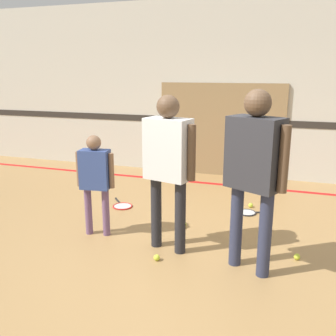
{
  "coord_description": "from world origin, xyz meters",
  "views": [
    {
      "loc": [
        1.04,
        -3.45,
        1.93
      ],
      "look_at": [
        -0.16,
        0.19,
        0.93
      ],
      "focal_mm": 40.0,
      "sensor_mm": 36.0,
      "label": 1
    }
  ],
  "objects_px": {
    "person_instructor": "(168,157)",
    "tennis_ball_stray_left": "(184,224)",
    "person_student_right": "(254,163)",
    "racket_spare_on_floor": "(248,212)",
    "racket_second_spare": "(122,206)",
    "tennis_ball_by_spare_racket": "(251,205)",
    "person_student_left": "(95,175)",
    "tennis_ball_near_instructor": "(157,258)",
    "tennis_ball_stray_right": "(297,257)"
  },
  "relations": [
    {
      "from": "person_student_right",
      "to": "tennis_ball_stray_left",
      "type": "bearing_deg",
      "value": -16.31
    },
    {
      "from": "racket_spare_on_floor",
      "to": "tennis_ball_by_spare_racket",
      "type": "xyz_separation_m",
      "value": [
        0.01,
        0.24,
        0.02
      ]
    },
    {
      "from": "person_student_right",
      "to": "racket_second_spare",
      "type": "relative_size",
      "value": 3.55
    },
    {
      "from": "racket_spare_on_floor",
      "to": "tennis_ball_stray_right",
      "type": "height_order",
      "value": "tennis_ball_stray_right"
    },
    {
      "from": "racket_second_spare",
      "to": "tennis_ball_by_spare_racket",
      "type": "bearing_deg",
      "value": -114.43
    },
    {
      "from": "person_instructor",
      "to": "tennis_ball_by_spare_racket",
      "type": "relative_size",
      "value": 25.75
    },
    {
      "from": "person_student_right",
      "to": "tennis_ball_by_spare_racket",
      "type": "xyz_separation_m",
      "value": [
        -0.17,
        1.8,
        -1.07
      ]
    },
    {
      "from": "tennis_ball_stray_left",
      "to": "racket_spare_on_floor",
      "type": "bearing_deg",
      "value": 45.23
    },
    {
      "from": "person_instructor",
      "to": "racket_second_spare",
      "type": "xyz_separation_m",
      "value": [
        -1.07,
        1.07,
        -1.04
      ]
    },
    {
      "from": "person_student_right",
      "to": "tennis_ball_stray_right",
      "type": "height_order",
      "value": "person_student_right"
    },
    {
      "from": "person_student_right",
      "to": "racket_spare_on_floor",
      "type": "relative_size",
      "value": 3.57
    },
    {
      "from": "racket_spare_on_floor",
      "to": "tennis_ball_near_instructor",
      "type": "bearing_deg",
      "value": -134.67
    },
    {
      "from": "person_student_right",
      "to": "tennis_ball_stray_right",
      "type": "distance_m",
      "value": 1.22
    },
    {
      "from": "racket_spare_on_floor",
      "to": "tennis_ball_stray_left",
      "type": "xyz_separation_m",
      "value": [
        -0.73,
        -0.74,
        0.02
      ]
    },
    {
      "from": "person_student_right",
      "to": "racket_second_spare",
      "type": "distance_m",
      "value": 2.57
    },
    {
      "from": "person_instructor",
      "to": "person_student_left",
      "type": "distance_m",
      "value": 0.98
    },
    {
      "from": "person_instructor",
      "to": "tennis_ball_near_instructor",
      "type": "distance_m",
      "value": 1.06
    },
    {
      "from": "racket_spare_on_floor",
      "to": "racket_second_spare",
      "type": "height_order",
      "value": "same"
    },
    {
      "from": "racket_second_spare",
      "to": "tennis_ball_stray_left",
      "type": "bearing_deg",
      "value": -153.33
    },
    {
      "from": "tennis_ball_stray_left",
      "to": "racket_second_spare",
      "type": "bearing_deg",
      "value": 158.03
    },
    {
      "from": "tennis_ball_by_spare_racket",
      "to": "tennis_ball_stray_left",
      "type": "distance_m",
      "value": 1.22
    },
    {
      "from": "person_instructor",
      "to": "tennis_ball_stray_right",
      "type": "xyz_separation_m",
      "value": [
        1.37,
        0.19,
        -1.02
      ]
    },
    {
      "from": "person_instructor",
      "to": "tennis_ball_stray_left",
      "type": "xyz_separation_m",
      "value": [
        0.0,
        0.64,
        -1.02
      ]
    },
    {
      "from": "tennis_ball_stray_left",
      "to": "tennis_ball_stray_right",
      "type": "distance_m",
      "value": 1.45
    },
    {
      "from": "person_instructor",
      "to": "tennis_ball_stray_left",
      "type": "height_order",
      "value": "person_instructor"
    },
    {
      "from": "person_student_left",
      "to": "racket_second_spare",
      "type": "relative_size",
      "value": 2.44
    },
    {
      "from": "person_instructor",
      "to": "tennis_ball_stray_left",
      "type": "bearing_deg",
      "value": 103.47
    },
    {
      "from": "tennis_ball_near_instructor",
      "to": "tennis_ball_by_spare_racket",
      "type": "bearing_deg",
      "value": 68.31
    },
    {
      "from": "racket_second_spare",
      "to": "tennis_ball_near_instructor",
      "type": "xyz_separation_m",
      "value": [
        1.04,
        -1.37,
        0.02
      ]
    },
    {
      "from": "person_student_right",
      "to": "racket_second_spare",
      "type": "height_order",
      "value": "person_student_right"
    },
    {
      "from": "person_student_right",
      "to": "tennis_ball_by_spare_racket",
      "type": "height_order",
      "value": "person_student_right"
    },
    {
      "from": "tennis_ball_by_spare_racket",
      "to": "racket_second_spare",
      "type": "bearing_deg",
      "value": -163.07
    },
    {
      "from": "tennis_ball_by_spare_racket",
      "to": "tennis_ball_stray_right",
      "type": "relative_size",
      "value": 1.0
    },
    {
      "from": "person_student_left",
      "to": "tennis_ball_near_instructor",
      "type": "xyz_separation_m",
      "value": [
        0.91,
        -0.4,
        -0.72
      ]
    },
    {
      "from": "person_instructor",
      "to": "person_student_left",
      "type": "xyz_separation_m",
      "value": [
        -0.93,
        0.1,
        -0.3
      ]
    },
    {
      "from": "person_instructor",
      "to": "tennis_ball_stray_right",
      "type": "relative_size",
      "value": 25.75
    },
    {
      "from": "person_student_right",
      "to": "tennis_ball_by_spare_racket",
      "type": "relative_size",
      "value": 26.95
    },
    {
      "from": "racket_spare_on_floor",
      "to": "person_student_left",
      "type": "bearing_deg",
      "value": -162.82
    },
    {
      "from": "person_student_left",
      "to": "tennis_ball_stray_left",
      "type": "distance_m",
      "value": 1.3
    },
    {
      "from": "racket_spare_on_floor",
      "to": "tennis_ball_by_spare_racket",
      "type": "height_order",
      "value": "tennis_ball_by_spare_racket"
    },
    {
      "from": "tennis_ball_near_instructor",
      "to": "tennis_ball_stray_left",
      "type": "distance_m",
      "value": 0.94
    },
    {
      "from": "racket_second_spare",
      "to": "tennis_ball_stray_left",
      "type": "height_order",
      "value": "tennis_ball_stray_left"
    },
    {
      "from": "tennis_ball_stray_right",
      "to": "racket_second_spare",
      "type": "bearing_deg",
      "value": 160.0
    },
    {
      "from": "tennis_ball_near_instructor",
      "to": "tennis_ball_stray_right",
      "type": "xyz_separation_m",
      "value": [
        1.4,
        0.48,
        0.0
      ]
    },
    {
      "from": "person_student_right",
      "to": "racket_spare_on_floor",
      "type": "distance_m",
      "value": 1.91
    },
    {
      "from": "person_student_left",
      "to": "tennis_ball_stray_right",
      "type": "bearing_deg",
      "value": -5.33
    },
    {
      "from": "tennis_ball_stray_left",
      "to": "tennis_ball_stray_right",
      "type": "relative_size",
      "value": 1.0
    },
    {
      "from": "person_instructor",
      "to": "racket_second_spare",
      "type": "height_order",
      "value": "person_instructor"
    },
    {
      "from": "person_student_left",
      "to": "tennis_ball_stray_right",
      "type": "height_order",
      "value": "person_student_left"
    },
    {
      "from": "tennis_ball_stray_left",
      "to": "person_student_left",
      "type": "bearing_deg",
      "value": -149.88
    }
  ]
}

